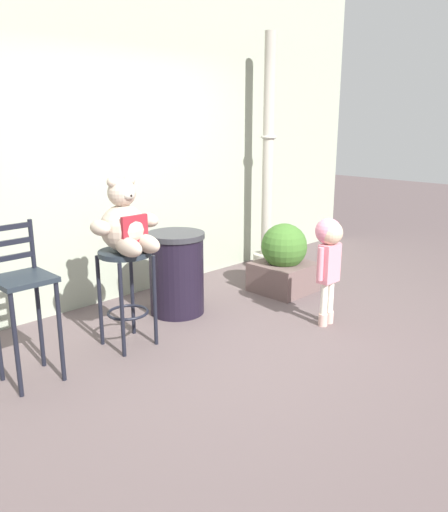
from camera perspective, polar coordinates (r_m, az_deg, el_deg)
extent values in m
plane|color=#594B4B|center=(4.27, 1.38, -9.78)|extent=(24.00, 24.00, 0.00)
cube|color=#9AA28D|center=(5.28, -13.35, 15.92)|extent=(7.81, 0.30, 3.82)
cylinder|color=#1E252E|center=(4.08, -11.03, 0.32)|extent=(0.42, 0.42, 0.04)
cylinder|color=black|center=(3.99, -11.34, -6.03)|extent=(0.03, 0.03, 0.76)
cylinder|color=black|center=(4.16, -7.74, -4.99)|extent=(0.03, 0.03, 0.76)
cylinder|color=black|center=(4.24, -13.71, -4.89)|extent=(0.03, 0.03, 0.76)
cylinder|color=black|center=(4.40, -10.23, -3.96)|extent=(0.03, 0.03, 0.76)
torus|color=black|center=(4.23, -10.69, -6.21)|extent=(0.34, 0.34, 0.02)
sphere|color=#B6A28F|center=(4.03, -11.17, 3.10)|extent=(0.36, 0.36, 0.36)
cube|color=maroon|center=(3.91, -9.95, 2.92)|extent=(0.23, 0.03, 0.22)
sphere|color=#B6A28F|center=(3.98, -11.37, 6.96)|extent=(0.22, 0.22, 0.22)
ellipsoid|color=#A9A194|center=(3.91, -10.60, 6.65)|extent=(0.09, 0.07, 0.06)
sphere|color=black|center=(3.89, -10.39, 6.65)|extent=(0.03, 0.03, 0.03)
sphere|color=#B6A28F|center=(3.93, -12.36, 8.08)|extent=(0.09, 0.09, 0.09)
sphere|color=#B6A28F|center=(4.02, -10.53, 8.31)|extent=(0.09, 0.09, 0.09)
ellipsoid|color=#B6A28F|center=(3.88, -13.66, 3.06)|extent=(0.13, 0.20, 0.11)
ellipsoid|color=#B6A28F|center=(4.12, -8.45, 4.01)|extent=(0.13, 0.20, 0.11)
ellipsoid|color=#B6A28F|center=(3.87, -10.66, 0.97)|extent=(0.12, 0.31, 0.15)
ellipsoid|color=#B6A28F|center=(3.96, -8.71, 1.38)|extent=(0.12, 0.31, 0.15)
cylinder|color=#D4A79B|center=(4.68, 11.00, -7.01)|extent=(0.08, 0.08, 0.11)
cylinder|color=silver|center=(4.61, 11.13, -4.69)|extent=(0.06, 0.06, 0.29)
cylinder|color=#D4A79B|center=(4.76, 11.66, -6.68)|extent=(0.08, 0.08, 0.11)
cylinder|color=silver|center=(4.69, 11.79, -4.40)|extent=(0.06, 0.06, 0.29)
cube|color=pink|center=(4.56, 11.67, -0.79)|extent=(0.20, 0.11, 0.34)
cylinder|color=pink|center=(4.45, 10.75, -0.90)|extent=(0.05, 0.05, 0.29)
cylinder|color=pink|center=(4.66, 12.56, -0.27)|extent=(0.05, 0.05, 0.29)
sphere|color=#D8B293|center=(4.49, 11.85, 2.55)|extent=(0.21, 0.21, 0.21)
sphere|color=pink|center=(4.50, 11.58, 2.74)|extent=(0.23, 0.23, 0.23)
cylinder|color=black|center=(4.83, -5.32, -2.21)|extent=(0.51, 0.51, 0.73)
cylinder|color=#2D2D33|center=(4.73, -5.43, 2.31)|extent=(0.54, 0.54, 0.05)
cylinder|color=#A9A696|center=(6.37, 4.71, -0.51)|extent=(0.32, 0.32, 0.18)
cylinder|color=#ABA396|center=(6.15, 4.99, 11.92)|extent=(0.13, 0.13, 2.57)
torus|color=#ADA89E|center=(6.14, 5.01, 13.11)|extent=(0.18, 0.18, 0.04)
cube|color=#1E252E|center=(3.69, -21.57, -2.44)|extent=(0.37, 0.37, 0.03)
cylinder|color=black|center=(3.63, -22.23, -9.27)|extent=(0.03, 0.03, 0.73)
cylinder|color=black|center=(3.74, -17.85, -8.11)|extent=(0.03, 0.03, 0.73)
cylinder|color=black|center=(4.00, -19.92, -6.75)|extent=(0.03, 0.03, 0.73)
cylinder|color=black|center=(3.84, -20.68, 1.29)|extent=(0.03, 0.03, 0.35)
cube|color=black|center=(3.80, -22.70, -0.15)|extent=(0.31, 0.02, 0.04)
cube|color=black|center=(3.77, -22.86, 1.40)|extent=(0.31, 0.02, 0.04)
cube|color=black|center=(3.75, -23.02, 2.96)|extent=(0.31, 0.02, 0.04)
cube|color=brown|center=(5.51, 6.63, -2.33)|extent=(0.57, 0.57, 0.31)
sphere|color=#3B6728|center=(5.42, 6.74, 1.08)|extent=(0.49, 0.49, 0.49)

